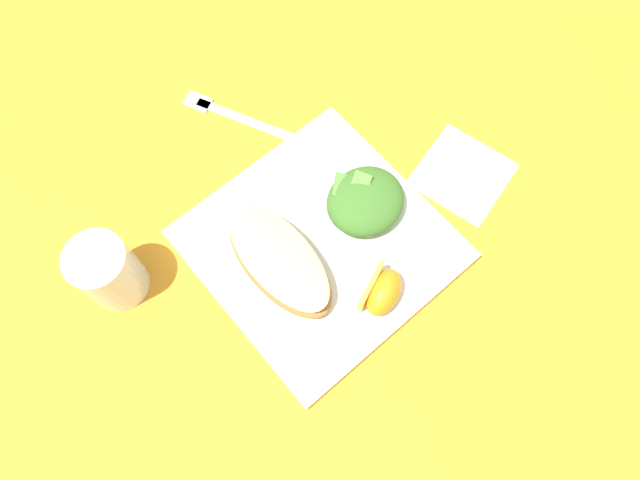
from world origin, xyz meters
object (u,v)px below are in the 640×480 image
cheesy_pizza_bread (279,260)px  metal_fork (236,116)px  green_salad_pile (366,201)px  drinking_clear_cup (108,272)px  orange_wedge_front (382,292)px  white_plate (320,245)px  paper_napkin (463,174)px

cheesy_pizza_bread → metal_fork: cheesy_pizza_bread is taller
cheesy_pizza_bread → green_salad_pile: (0.13, -0.01, 0.00)m
drinking_clear_cup → orange_wedge_front: bearing=-44.1°
cheesy_pizza_bread → orange_wedge_front: orange_wedge_front is taller
white_plate → metal_fork: 0.22m
drinking_clear_cup → green_salad_pile: bearing=-23.0°
cheesy_pizza_bread → green_salad_pile: 0.13m
paper_napkin → drinking_clear_cup: (-0.43, 0.17, 0.05)m
cheesy_pizza_bread → drinking_clear_cup: 0.20m
drinking_clear_cup → cheesy_pizza_bread: bearing=-34.9°
green_salad_pile → cheesy_pizza_bread: bearing=175.3°
metal_fork → drinking_clear_cup: (-0.25, -0.10, 0.05)m
white_plate → orange_wedge_front: (0.01, -0.10, 0.03)m
paper_napkin → green_salad_pile: bearing=162.4°
orange_wedge_front → metal_fork: orange_wedge_front is taller
green_salad_pile → drinking_clear_cup: size_ratio=1.02×
white_plate → cheesy_pizza_bread: size_ratio=1.64×
metal_fork → drinking_clear_cup: drinking_clear_cup is taller
cheesy_pizza_bread → metal_fork: size_ratio=0.96×
cheesy_pizza_bread → paper_napkin: (0.27, -0.05, -0.03)m
white_plate → paper_napkin: (0.21, -0.04, -0.01)m
green_salad_pile → metal_fork: 0.23m
drinking_clear_cup → paper_napkin: bearing=-21.3°
orange_wedge_front → green_salad_pile: bearing=57.3°
white_plate → paper_napkin: white_plate is taller
cheesy_pizza_bread → paper_napkin: size_ratio=1.55×
orange_wedge_front → cheesy_pizza_bread: bearing=121.5°
orange_wedge_front → paper_napkin: 0.21m
green_salad_pile → drinking_clear_cup: 0.31m
white_plate → drinking_clear_cup: (-0.22, 0.12, 0.04)m
paper_napkin → drinking_clear_cup: drinking_clear_cup is taller
white_plate → metal_fork: (0.04, 0.22, -0.01)m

